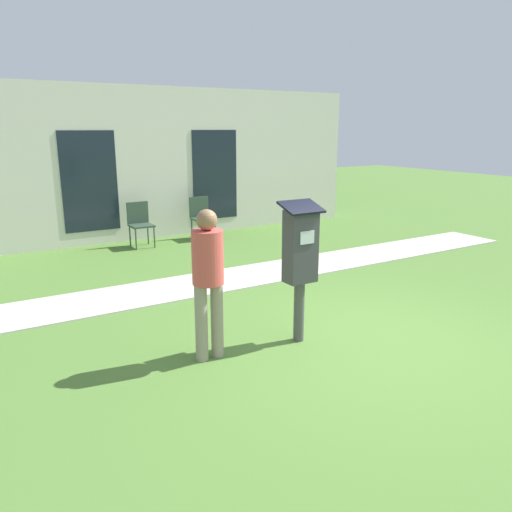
{
  "coord_description": "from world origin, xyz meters",
  "views": [
    {
      "loc": [
        -3.75,
        -3.84,
        2.35
      ],
      "look_at": [
        -1.13,
        0.47,
        1.05
      ],
      "focal_mm": 35.0,
      "sensor_mm": 36.0,
      "label": 1
    }
  ],
  "objects_px": {
    "person_standing": "(208,273)",
    "outdoor_chair_middle": "(201,214)",
    "outdoor_chair_left": "(140,221)",
    "parking_meter": "(300,254)"
  },
  "relations": [
    {
      "from": "person_standing",
      "to": "outdoor_chair_middle",
      "type": "xyz_separation_m",
      "value": [
        2.44,
        5.39,
        -0.4
      ]
    },
    {
      "from": "outdoor_chair_left",
      "to": "outdoor_chair_middle",
      "type": "xyz_separation_m",
      "value": [
        1.39,
        0.05,
        0.0
      ]
    },
    {
      "from": "person_standing",
      "to": "outdoor_chair_middle",
      "type": "distance_m",
      "value": 5.93
    },
    {
      "from": "parking_meter",
      "to": "outdoor_chair_left",
      "type": "distance_m",
      "value": 5.48
    },
    {
      "from": "parking_meter",
      "to": "outdoor_chair_middle",
      "type": "xyz_separation_m",
      "value": [
        1.38,
        5.5,
        -0.49
      ]
    },
    {
      "from": "parking_meter",
      "to": "person_standing",
      "type": "xyz_separation_m",
      "value": [
        -1.06,
        0.11,
        -0.09
      ]
    },
    {
      "from": "outdoor_chair_left",
      "to": "parking_meter",
      "type": "bearing_deg",
      "value": -101.1
    },
    {
      "from": "outdoor_chair_middle",
      "to": "person_standing",
      "type": "bearing_deg",
      "value": -116.34
    },
    {
      "from": "person_standing",
      "to": "parking_meter",
      "type": "bearing_deg",
      "value": -32.31
    },
    {
      "from": "parking_meter",
      "to": "outdoor_chair_left",
      "type": "xyz_separation_m",
      "value": [
        -0.01,
        5.46,
        -0.49
      ]
    }
  ]
}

